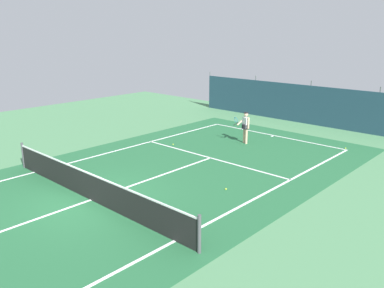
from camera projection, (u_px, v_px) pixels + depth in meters
The scene contains 9 objects.
ground_plane at pixel (91, 200), 13.77m from camera, with size 36.00×36.00×0.00m, color #4C8456.
court_surface at pixel (91, 200), 13.77m from camera, with size 11.02×26.60×0.01m.
tennis_net at pixel (90, 186), 13.63m from camera, with size 10.12×0.10×1.10m.
back_fence at pixel (312, 112), 25.15m from camera, with size 16.30×0.98×2.70m.
tennis_player at pixel (245, 125), 20.43m from camera, with size 0.83×0.66×1.64m.
tennis_ball_near_player at pixel (173, 144), 20.37m from camera, with size 0.07×0.07×0.07m, color #CCDB33.
tennis_ball_midcourt at pixel (345, 148), 19.70m from camera, with size 0.07×0.07×0.07m, color #CCDB33.
tennis_ball_by_sideline at pixel (226, 189), 14.64m from camera, with size 0.07×0.07×0.07m, color #CCDB33.
parked_car at pixel (311, 103), 27.54m from camera, with size 2.15×4.27×1.68m.
Camera 1 is at (11.18, -6.97, 5.66)m, focal length 37.25 mm.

